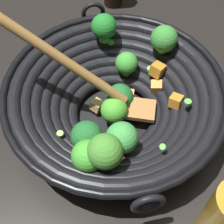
% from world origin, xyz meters
% --- Properties ---
extents(ground_plane, '(4.00, 4.00, 0.00)m').
position_xyz_m(ground_plane, '(0.00, 0.00, 0.00)').
color(ground_plane, black).
extents(wok, '(0.42, 0.42, 0.25)m').
position_xyz_m(wok, '(0.00, -0.00, 0.07)').
color(wok, black).
rests_on(wok, ground).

